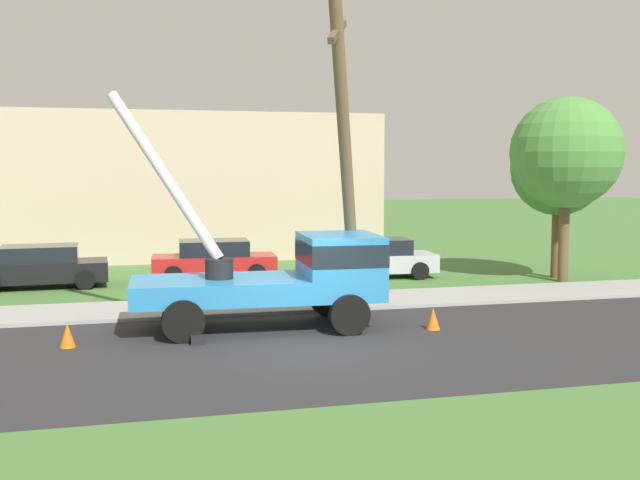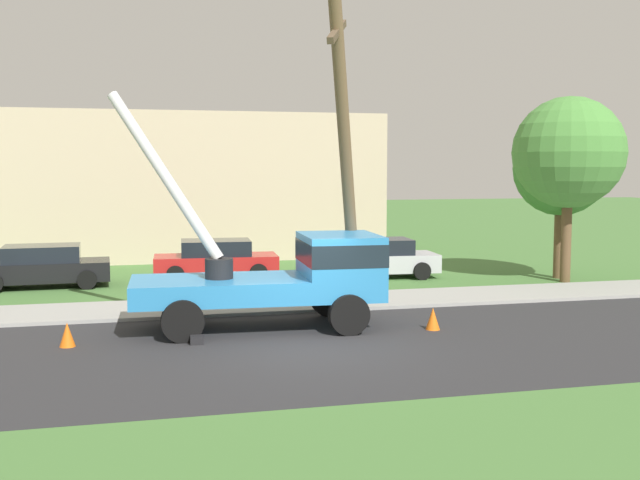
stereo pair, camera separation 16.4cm
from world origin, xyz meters
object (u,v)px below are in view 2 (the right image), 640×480
(leaning_utility_pole, at_px, (346,158))
(parked_sedan_black, at_px, (42,266))
(roadside_tree_far, at_px, (561,169))
(roadside_tree_near, at_px, (569,153))
(traffic_cone_ahead, at_px, (433,319))
(parked_sedan_red, at_px, (216,260))
(traffic_cone_behind, at_px, (67,335))
(parked_sedan_silver, at_px, (377,258))
(utility_truck, at_px, (290,272))

(leaning_utility_pole, xyz_separation_m, parked_sedan_black, (-8.42, 7.94, -3.58))
(parked_sedan_black, xyz_separation_m, roadside_tree_far, (18.10, -2.27, 3.27))
(roadside_tree_near, bearing_deg, roadside_tree_far, 73.36)
(traffic_cone_ahead, distance_m, parked_sedan_red, 10.88)
(leaning_utility_pole, distance_m, parked_sedan_black, 12.12)
(parked_sedan_red, height_order, roadside_tree_near, roadside_tree_near)
(roadside_tree_near, bearing_deg, parked_sedan_black, 169.88)
(traffic_cone_behind, xyz_separation_m, parked_sedan_red, (4.39, 9.69, 0.43))
(parked_sedan_black, bearing_deg, roadside_tree_near, -10.12)
(traffic_cone_ahead, bearing_deg, parked_sedan_black, 137.22)
(leaning_utility_pole, xyz_separation_m, parked_sedan_red, (-2.51, 8.41, -3.58))
(parked_sedan_red, bearing_deg, roadside_tree_far, -12.64)
(parked_sedan_black, bearing_deg, parked_sedan_silver, -2.44)
(traffic_cone_ahead, bearing_deg, roadside_tree_far, 42.65)
(roadside_tree_near, xyz_separation_m, roadside_tree_far, (0.27, 0.91, -0.56))
(leaning_utility_pole, height_order, roadside_tree_far, leaning_utility_pole)
(utility_truck, bearing_deg, traffic_cone_behind, -170.23)
(roadside_tree_near, relative_size, roadside_tree_far, 1.14)
(traffic_cone_behind, relative_size, roadside_tree_far, 0.10)
(roadside_tree_near, bearing_deg, parked_sedan_red, 162.99)
(traffic_cone_ahead, height_order, traffic_cone_behind, same)
(parked_sedan_silver, relative_size, roadside_tree_far, 0.79)
(utility_truck, height_order, leaning_utility_pole, leaning_utility_pole)
(traffic_cone_ahead, height_order, roadside_tree_far, roadside_tree_far)
(leaning_utility_pole, xyz_separation_m, roadside_tree_far, (9.68, 5.67, -0.31))
(utility_truck, bearing_deg, parked_sedan_black, 129.55)
(utility_truck, distance_m, parked_sedan_red, 8.84)
(utility_truck, relative_size, traffic_cone_ahead, 12.06)
(parked_sedan_red, bearing_deg, utility_truck, -83.83)
(traffic_cone_ahead, bearing_deg, parked_sedan_silver, 80.85)
(utility_truck, distance_m, roadside_tree_far, 13.02)
(parked_sedan_black, xyz_separation_m, parked_sedan_silver, (11.71, -0.50, 0.00))
(roadside_tree_near, bearing_deg, leaning_utility_pole, -153.16)
(utility_truck, height_order, parked_sedan_black, utility_truck)
(utility_truck, height_order, roadside_tree_near, roadside_tree_near)
(parked_sedan_red, distance_m, roadside_tree_near, 13.05)
(utility_truck, distance_m, parked_sedan_black, 10.79)
(traffic_cone_ahead, relative_size, roadside_tree_near, 0.09)
(traffic_cone_ahead, height_order, parked_sedan_black, parked_sedan_black)
(parked_sedan_black, distance_m, roadside_tree_near, 18.51)
(traffic_cone_behind, relative_size, parked_sedan_red, 0.12)
(leaning_utility_pole, relative_size, parked_sedan_red, 1.87)
(utility_truck, height_order, parked_sedan_silver, utility_truck)
(traffic_cone_behind, bearing_deg, roadside_tree_near, 20.30)
(traffic_cone_ahead, bearing_deg, roadside_tree_near, 39.82)
(parked_sedan_black, xyz_separation_m, roadside_tree_near, (17.83, -3.18, 3.83))
(parked_sedan_black, distance_m, roadside_tree_far, 18.53)
(utility_truck, relative_size, leaning_utility_pole, 0.80)
(parked_sedan_black, distance_m, parked_sedan_red, 5.92)
(traffic_cone_behind, relative_size, parked_sedan_silver, 0.12)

